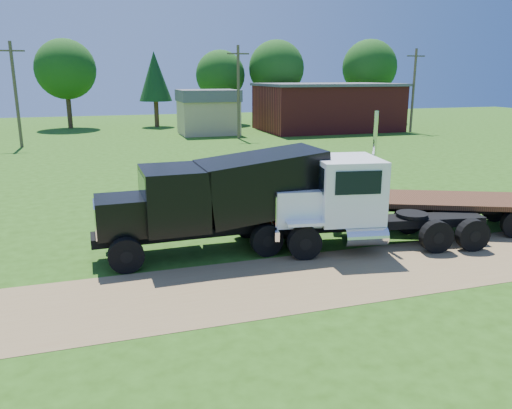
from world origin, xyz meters
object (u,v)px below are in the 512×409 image
object	(u,v)px
white_semi_tractor	(348,202)
black_dump_truck	(222,197)
orange_pickup	(212,198)
flatbed_trailer	(436,204)

from	to	relation	value
white_semi_tractor	black_dump_truck	size ratio (longest dim) A/B	1.00
orange_pickup	flatbed_trailer	world-z (taller)	flatbed_trailer
white_semi_tractor	black_dump_truck	xyz separation A→B (m)	(-4.48, 0.99, 0.31)
white_semi_tractor	orange_pickup	world-z (taller)	white_semi_tractor
white_semi_tractor	black_dump_truck	world-z (taller)	white_semi_tractor
black_dump_truck	orange_pickup	distance (m)	4.68
orange_pickup	flatbed_trailer	size ratio (longest dim) A/B	0.65
flatbed_trailer	black_dump_truck	bearing A→B (deg)	-155.86
black_dump_truck	white_semi_tractor	bearing A→B (deg)	-13.57
black_dump_truck	flatbed_trailer	size ratio (longest dim) A/B	0.91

